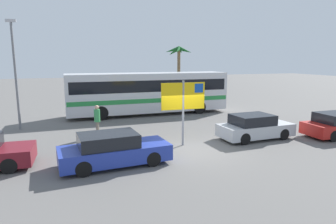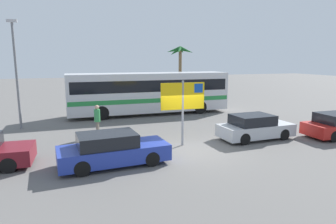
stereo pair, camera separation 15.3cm
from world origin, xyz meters
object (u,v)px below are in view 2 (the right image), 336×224
at_px(bus_front_coach, 150,91).
at_px(pedestrian_near_sign, 97,118).
at_px(ferry_sign, 184,99).
at_px(car_silver, 255,127).
at_px(car_blue, 112,150).

height_order(bus_front_coach, pedestrian_near_sign, bus_front_coach).
distance_m(ferry_sign, car_silver, 4.37).
bearing_deg(ferry_sign, car_silver, 0.38).
distance_m(bus_front_coach, car_blue, 11.28).
xyz_separation_m(car_blue, pedestrian_near_sign, (-0.11, 4.62, 0.41)).
bearing_deg(car_silver, ferry_sign, 175.61).
distance_m(bus_front_coach, pedestrian_near_sign, 7.31).
bearing_deg(car_silver, pedestrian_near_sign, 156.24).
distance_m(ferry_sign, car_blue, 4.43).
relative_size(bus_front_coach, car_blue, 2.74).
height_order(car_blue, pedestrian_near_sign, pedestrian_near_sign).
height_order(car_silver, pedestrian_near_sign, pedestrian_near_sign).
bearing_deg(car_silver, car_blue, -171.18).
bearing_deg(pedestrian_near_sign, car_silver, 177.32).
bearing_deg(car_silver, bus_front_coach, 108.69).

